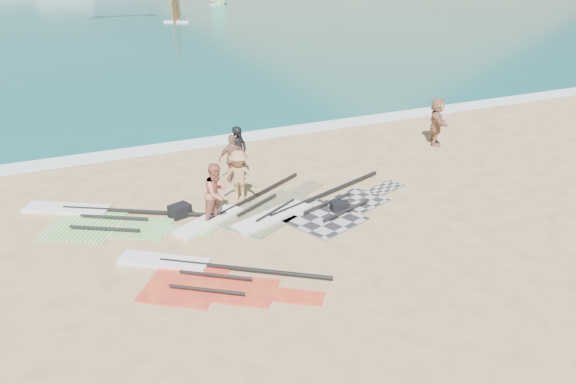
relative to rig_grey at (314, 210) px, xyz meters
name	(u,v)px	position (x,y,z in m)	size (l,w,h in m)	color
ground	(343,287)	(-1.42, -4.39, -0.05)	(300.00, 300.00, 0.00)	#D6B77D
surf_line	(197,144)	(-1.42, 7.91, -0.05)	(300.00, 1.20, 0.04)	white
rig_grey	(314,210)	(0.00, 0.00, 0.00)	(6.62, 3.93, 0.21)	#29292C
rig_green	(100,218)	(-6.28, 2.18, 0.00)	(5.65, 4.69, 0.20)	#4AC117
rig_orange	(246,212)	(-2.04, 0.72, 0.00)	(5.83, 4.13, 0.20)	orange
rig_red	(199,275)	(-4.55, -2.42, 0.00)	(4.88, 4.61, 0.20)	red
gear_bag_near	(180,211)	(-3.98, 1.37, 0.15)	(0.62, 0.45, 0.40)	black
gear_bag_far	(340,207)	(0.70, -0.37, 0.11)	(0.55, 0.38, 0.33)	black
person_wetsuit	(239,154)	(-1.20, 3.47, 0.93)	(0.72, 0.47, 1.97)	black
beachgoer_left	(217,194)	(-3.04, 0.50, 0.90)	(0.92, 0.72, 1.90)	#B56753
beachgoer_mid	(239,177)	(-1.91, 1.63, 0.84)	(1.15, 0.66, 1.78)	tan
beachgoer_back	(233,159)	(-1.45, 3.43, 0.81)	(1.01, 0.42, 1.72)	#986150
beachgoer_right	(437,121)	(7.49, 3.87, 0.93)	(1.82, 0.58, 1.96)	#A36E50
windsurfer_centre	(176,9)	(7.19, 41.88, 1.19)	(2.33, 2.46, 4.22)	white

